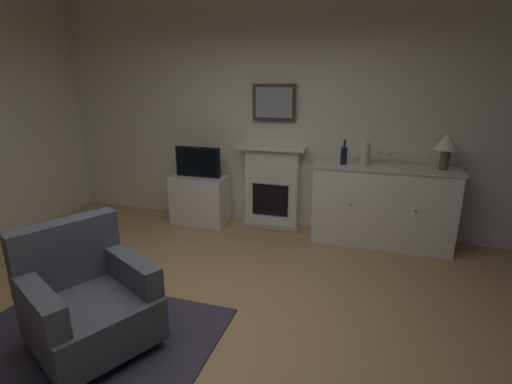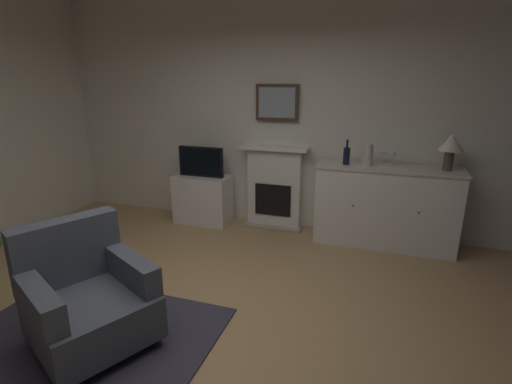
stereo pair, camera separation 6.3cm
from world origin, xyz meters
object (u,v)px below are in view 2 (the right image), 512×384
wine_glass_center (393,156)px  vase_decorative (368,154)px  wine_bottle (347,156)px  wine_glass_left (383,155)px  tv_cabinet (203,199)px  fireplace_unit (275,187)px  sideboard_cabinet (385,206)px  armchair (86,297)px  tv_set (201,162)px  table_lamp (451,145)px  framed_picture (277,103)px

wine_glass_center → vase_decorative: 0.27m
wine_bottle → wine_glass_left: 0.40m
tv_cabinet → fireplace_unit: bearing=9.4°
sideboard_cabinet → vase_decorative: bearing=-168.1°
wine_glass_center → armchair: (-2.09, -2.54, -0.70)m
tv_set → sideboard_cabinet: bearing=0.2°
wine_bottle → vase_decorative: 0.24m
table_lamp → wine_glass_left: 0.70m
vase_decorative → armchair: (-1.82, -2.49, -0.72)m
fireplace_unit → armchair: fireplace_unit is taller
framed_picture → vase_decorative: 1.30m
wine_glass_center → tv_set: size_ratio=0.27×
wine_bottle → wine_glass_center: wine_bottle is taller
tv_set → armchair: tv_set is taller
tv_cabinet → framed_picture: bearing=12.0°
wine_glass_left → wine_glass_center: bearing=-15.5°
wine_bottle → tv_cabinet: bearing=178.2°
tv_cabinet → armchair: 2.57m
framed_picture → tv_cabinet: framed_picture is taller
fireplace_unit → sideboard_cabinet: (1.39, -0.18, -0.07)m
framed_picture → table_lamp: size_ratio=1.38×
wine_bottle → vase_decorative: bearing=-1.1°
tv_cabinet → tv_set: tv_set is taller
table_lamp → armchair: (-2.66, -2.54, -0.86)m
fireplace_unit → tv_set: size_ratio=1.77×
fireplace_unit → wine_glass_center: bearing=-7.0°
fireplace_unit → framed_picture: (-0.00, 0.05, 1.08)m
tv_cabinet → tv_set: size_ratio=1.21×
sideboard_cabinet → wine_bottle: 0.75m
vase_decorative → tv_cabinet: (-2.13, 0.06, -0.77)m
wine_bottle → armchair: size_ratio=0.27×
table_lamp → wine_glass_center: 0.59m
fireplace_unit → armchair: 2.80m
wine_glass_left → armchair: 3.32m
framed_picture → wine_glass_center: size_ratio=3.33×
wine_glass_center → vase_decorative: bearing=-168.8°
wine_glass_left → sideboard_cabinet: bearing=-23.1°
framed_picture → sideboard_cabinet: (1.39, -0.22, -1.15)m
wine_glass_center → framed_picture: bearing=171.2°
table_lamp → wine_glass_left: (-0.68, 0.03, -0.16)m
vase_decorative → wine_bottle: bearing=178.9°
wine_bottle → vase_decorative: size_ratio=1.03×
framed_picture → wine_bottle: framed_picture is taller
tv_cabinet → armchair: size_ratio=0.70×
fireplace_unit → sideboard_cabinet: fireplace_unit is taller
wine_glass_left → tv_cabinet: 2.41m
fireplace_unit → table_lamp: 2.11m
wine_glass_left → wine_glass_center: (0.11, -0.03, 0.00)m
table_lamp → wine_bottle: size_ratio=1.38×
framed_picture → tv_set: 1.27m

